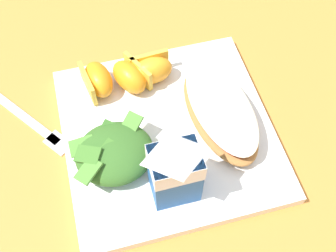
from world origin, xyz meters
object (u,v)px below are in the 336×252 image
at_px(orange_wedge_middle, 130,76).
at_px(metal_fork, 28,120).
at_px(orange_wedge_rear, 97,80).
at_px(cheesy_pizza_bread, 220,112).
at_px(orange_wedge_front, 152,70).
at_px(white_plate, 168,133).
at_px(milk_carton, 175,169).
at_px(green_salad_pile, 114,153).

relative_size(orange_wedge_middle, metal_fork, 0.43).
relative_size(orange_wedge_middle, orange_wedge_rear, 1.07).
relative_size(cheesy_pizza_bread, orange_wedge_middle, 2.54).
bearing_deg(orange_wedge_front, orange_wedge_middle, 7.06).
distance_m(orange_wedge_front, orange_wedge_middle, 0.03).
bearing_deg(white_plate, cheesy_pizza_bread, 178.79).
bearing_deg(cheesy_pizza_bread, orange_wedge_middle, -40.47).
bearing_deg(orange_wedge_rear, orange_wedge_middle, 173.33).
xyz_separation_m(white_plate, orange_wedge_rear, (0.08, -0.09, 0.03)).
relative_size(white_plate, cheesy_pizza_bread, 1.58).
bearing_deg(cheesy_pizza_bread, metal_fork, -16.39).
bearing_deg(cheesy_pizza_bread, milk_carton, 44.16).
xyz_separation_m(milk_carton, orange_wedge_middle, (0.02, -0.17, -0.04)).
bearing_deg(milk_carton, orange_wedge_rear, -70.49).
distance_m(cheesy_pizza_bread, green_salad_pile, 0.15).
bearing_deg(white_plate, orange_wedge_rear, -49.96).
bearing_deg(white_plate, green_salad_pile, 19.53).
distance_m(orange_wedge_rear, metal_fork, 0.11).
relative_size(white_plate, orange_wedge_rear, 4.28).
distance_m(cheesy_pizza_bread, orange_wedge_front, 0.12).
height_order(green_salad_pile, orange_wedge_middle, green_salad_pile).
distance_m(green_salad_pile, milk_carton, 0.09).
height_order(white_plate, cheesy_pizza_bread, cheesy_pizza_bread).
height_order(milk_carton, orange_wedge_rear, milk_carton).
relative_size(cheesy_pizza_bread, green_salad_pile, 1.71).
distance_m(milk_carton, orange_wedge_front, 0.18).
bearing_deg(orange_wedge_middle, metal_fork, 5.02).
bearing_deg(cheesy_pizza_bread, green_salad_pile, 9.80).
xyz_separation_m(milk_carton, orange_wedge_front, (-0.02, -0.18, -0.04)).
relative_size(cheesy_pizza_bread, metal_fork, 1.10).
relative_size(orange_wedge_front, metal_fork, 0.39).
bearing_deg(metal_fork, orange_wedge_front, -174.62).
height_order(white_plate, milk_carton, milk_carton).
relative_size(green_salad_pile, metal_fork, 0.65).
distance_m(white_plate, orange_wedge_middle, 0.10).
bearing_deg(orange_wedge_middle, green_salad_pile, 68.52).
bearing_deg(orange_wedge_front, metal_fork, 5.38).
relative_size(green_salad_pile, orange_wedge_front, 1.67).
bearing_deg(orange_wedge_rear, orange_wedge_front, 178.99).
bearing_deg(orange_wedge_rear, green_salad_pile, 90.42).
relative_size(cheesy_pizza_bread, orange_wedge_rear, 2.71).
relative_size(white_plate, milk_carton, 2.55).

